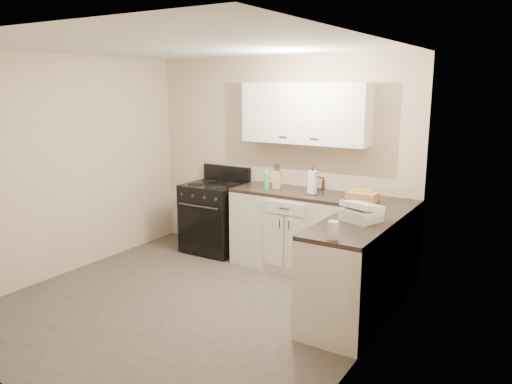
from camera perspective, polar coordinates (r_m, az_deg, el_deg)
The scene contains 21 objects.
floor at distance 5.19m, azimuth -7.53°, elevation -12.60°, with size 3.60×3.60×0.00m, color #473F38.
ceiling at distance 4.73m, azimuth -8.40°, elevation 16.11°, with size 3.60×3.60×0.00m, color white.
wall_back at distance 6.27m, azimuth 2.62°, elevation 3.76°, with size 3.60×3.60×0.00m, color beige.
wall_right at distance 3.93m, azimuth 12.74°, elevation -1.60°, with size 3.60×3.60×0.00m, color beige.
wall_left at distance 6.10m, azimuth -21.09°, elevation 2.72°, with size 3.60×3.60×0.00m, color beige.
wall_front at distance 3.65m, azimuth -26.33°, elevation -3.64°, with size 3.60×3.60×0.00m, color beige.
base_cabinets_back at distance 5.99m, azimuth 4.70°, elevation -4.51°, with size 1.55×0.60×0.90m, color beige.
base_cabinets_right at distance 5.02m, azimuth 12.30°, elevation -8.09°, with size 0.60×1.90×0.90m, color beige.
countertop_back at distance 5.87m, azimuth 4.78°, elevation -0.12°, with size 1.55×0.60×0.04m, color black.
countertop_right at distance 4.88m, azimuth 12.55°, elevation -2.91°, with size 0.60×1.90×0.04m, color black.
upper_cabinets at distance 5.88m, azimuth 5.61°, elevation 8.94°, with size 1.55×0.30×0.70m, color white.
stove at distance 6.58m, azimuth -4.77°, elevation -2.90°, with size 0.73×0.63×0.89m, color black.
knife_block at distance 6.03m, azimuth 2.38°, elevation 1.43°, with size 0.09×0.08×0.20m, color #D8B585.
paper_towel at distance 5.72m, azimuth 6.44°, elevation 1.07°, with size 0.11×0.11×0.26m, color white.
soap_bottle at distance 5.94m, azimuth 1.20°, elevation 1.26°, with size 0.07×0.07×0.20m, color #45B46A.
picture_frame at distance 6.02m, azimuth 7.22°, elevation 1.04°, with size 0.12×0.02×0.15m, color black.
wicker_basket at distance 5.44m, azimuth 12.04°, elevation -0.57°, with size 0.31×0.21×0.10m, color tan.
countertop_grill at distance 4.67m, azimuth 11.93°, elevation -2.58°, with size 0.31×0.29×0.11m, color white.
glass_jar at distance 4.08m, azimuth 8.80°, elevation -4.33°, with size 0.09×0.09×0.15m, color silver.
oven_mitt_near at distance 4.77m, azimuth 6.98°, elevation -8.66°, with size 0.02×0.14×0.24m, color black.
oven_mitt_far at distance 4.91m, azimuth 7.77°, elevation -8.04°, with size 0.02×0.16×0.27m, color black.
Camera 1 is at (3.03, -3.62, 2.16)m, focal length 35.00 mm.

